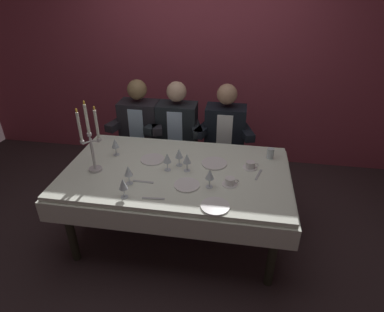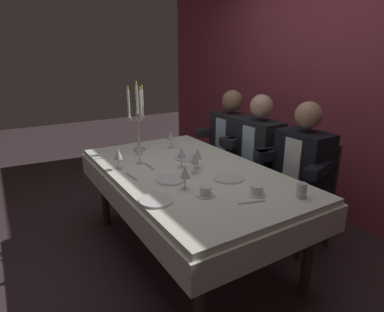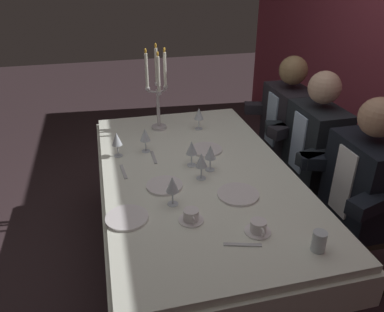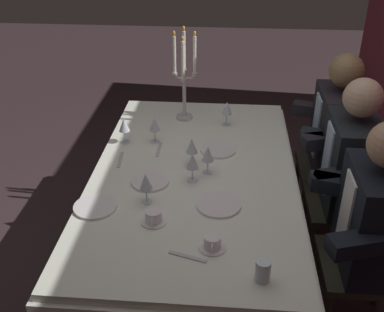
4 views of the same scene
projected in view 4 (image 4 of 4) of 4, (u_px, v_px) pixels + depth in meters
The scene contains 23 objects.
ground_plane at pixel (193, 272), 2.94m from camera, with size 12.00×12.00×0.00m, color #3B2B2E.
dining_table at pixel (194, 189), 2.63m from camera, with size 1.94×1.14×0.74m.
candelabra at pixel (184, 79), 3.03m from camera, with size 0.15×0.17×0.62m.
dinner_plate_0 at pixel (218, 204), 2.29m from camera, with size 0.22×0.22×0.01m, color white.
dinner_plate_1 at pixel (218, 150), 2.78m from camera, with size 0.21×0.21×0.01m, color white.
dinner_plate_2 at pixel (150, 181), 2.48m from camera, with size 0.20×0.20×0.01m, color white.
dinner_plate_3 at pixel (95, 207), 2.28m from camera, with size 0.21×0.21×0.01m, color white.
wine_glass_0 at pixel (208, 154), 2.50m from camera, with size 0.07×0.07×0.16m.
wine_glass_1 at pixel (146, 182), 2.27m from camera, with size 0.07×0.07×0.16m.
wine_glass_2 at pixel (192, 147), 2.58m from camera, with size 0.07×0.07×0.16m.
wine_glass_3 at pixel (155, 125), 2.82m from camera, with size 0.07×0.07×0.16m.
wine_glass_4 at pixel (124, 125), 2.81m from camera, with size 0.07×0.07×0.16m.
wine_glass_5 at pixel (227, 109), 3.03m from camera, with size 0.07×0.07×0.16m.
wine_glass_6 at pixel (192, 162), 2.44m from camera, with size 0.07×0.07×0.16m.
water_tumbler_0 at pixel (263, 271), 1.84m from camera, with size 0.06×0.06×0.10m, color silver.
coffee_cup_0 at pixel (154, 217), 2.17m from camera, with size 0.13×0.12×0.06m.
coffee_cup_1 at pixel (212, 243), 2.01m from camera, with size 0.13×0.12×0.06m.
fork_0 at pixel (159, 149), 2.79m from camera, with size 0.17×0.02×0.01m, color #B7B7BC.
fork_1 at pixel (120, 160), 2.68m from camera, with size 0.17×0.02×0.01m, color #B7B7BC.
fork_2 at pixel (188, 257), 1.97m from camera, with size 0.17×0.02×0.01m, color #B7B7BC.
seated_diner_0 at pixel (337, 130), 3.03m from camera, with size 0.63×0.48×1.24m.
seated_diner_1 at pixel (351, 163), 2.66m from camera, with size 0.63×0.48×1.24m.
seated_diner_2 at pixel (375, 219), 2.21m from camera, with size 0.63×0.48×1.24m.
Camera 4 is at (2.19, 0.17, 2.09)m, focal length 43.91 mm.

